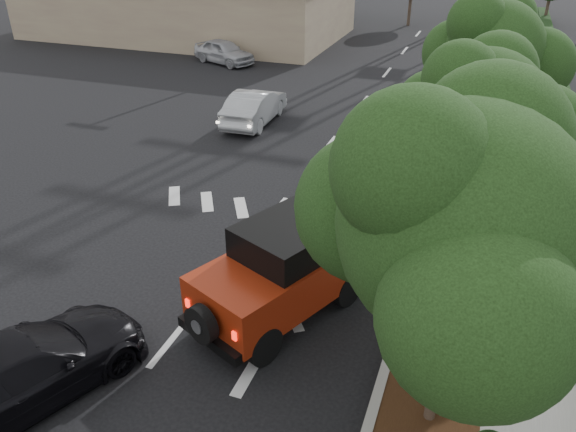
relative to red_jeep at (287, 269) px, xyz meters
The scene contains 18 objects.
ground 2.86m from the red_jeep, 140.05° to the right, with size 120.00×120.00×0.00m, color black.
curb 10.69m from the red_jeep, 75.91° to the left, with size 0.20×70.00×0.15m, color #9E9B93.
planting_strip 10.98m from the red_jeep, 70.82° to the left, with size 1.80×70.00×0.12m, color black.
sidewalk 11.74m from the red_jeep, 61.98° to the left, with size 2.00×70.00×0.12m, color gray.
hedge 12.43m from the red_jeep, 56.26° to the left, with size 0.80×70.00×0.80m, color black.
commercial_building 33.57m from the red_jeep, 122.46° to the left, with size 22.00×12.00×4.00m, color gray.
transmission_tower 46.50m from the red_jeep, 85.08° to the left, with size 7.00×4.00×28.00m, color slate, non-canonical shape.
street_tree_near 4.36m from the red_jeep, 31.33° to the right, with size 3.80×3.80×5.92m, color black, non-canonical shape.
street_tree_mid 6.11m from the red_jeep, 53.30° to the left, with size 3.20×3.20×5.32m, color black, non-canonical shape.
street_tree_far 11.93m from the red_jeep, 72.40° to the left, with size 3.40×3.40×5.62m, color black, non-canonical shape.
light_pole_a 25.79m from the red_jeep, 109.29° to the left, with size 2.00×0.22×9.00m, color slate, non-canonical shape.
light_pole_b 37.56m from the red_jeep, 104.68° to the left, with size 2.00×0.22×9.00m, color slate, non-canonical shape.
red_jeep is the anchor object (origin of this frame).
silver_suv_ahead 11.31m from the red_jeep, 84.29° to the left, with size 2.49×5.40×1.50m, color #A2A3A9.
black_suv_oncoming 5.65m from the red_jeep, 131.79° to the right, with size 1.96×4.82×1.40m, color black.
silver_sedan_oncoming 13.21m from the red_jeep, 116.12° to the left, with size 1.54×4.42×1.46m, color #B0B4B8.
parked_suv 24.15m from the red_jeep, 119.08° to the left, with size 1.66×4.13×1.41m, color #B2B4BB.
speed_hump_sign 3.70m from the red_jeep, 23.03° to the right, with size 0.99×0.09×2.11m.
Camera 1 is at (5.63, -8.20, 8.33)m, focal length 35.00 mm.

